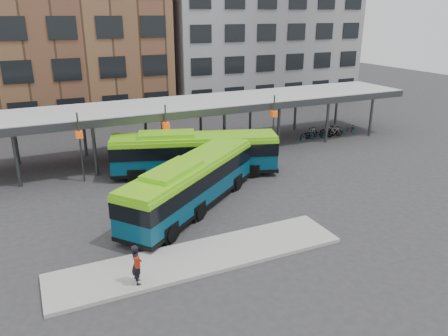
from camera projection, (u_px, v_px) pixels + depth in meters
ground at (269, 213)px, 25.32m from camera, size 120.00×120.00×0.00m
boarding_island at (201, 257)px, 20.55m from camera, size 14.00×3.00×0.18m
canopy at (189, 106)px, 34.97m from camera, size 40.00×6.53×4.80m
building_brick at (31, 12)px, 44.97m from camera, size 26.00×14.00×22.00m
building_grey at (253, 20)px, 55.61m from camera, size 24.00×14.00×20.00m
bus_front at (191, 183)px, 25.32m from camera, size 10.50×8.98×3.16m
bus_rear at (194, 152)px, 30.70m from camera, size 11.71×5.90×3.18m
pedestrian at (137, 264)px, 18.14m from camera, size 0.47×0.69×1.79m
bike_rack at (324, 132)px, 40.43m from camera, size 6.65×1.37×1.00m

